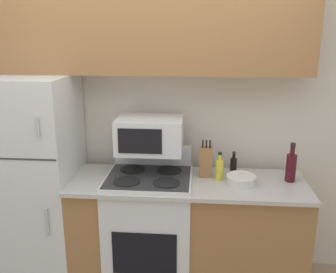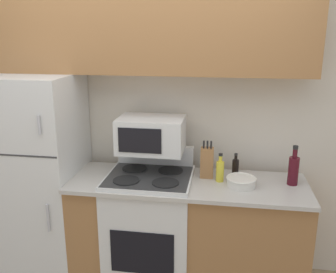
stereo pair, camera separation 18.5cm
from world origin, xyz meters
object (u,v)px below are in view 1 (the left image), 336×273
object	(u,v)px
knife_block	(206,161)
bottle_wine_red	(291,166)
refrigerator	(38,181)
microwave	(150,135)
stove	(150,229)
bowl	(241,179)
bottle_cooking_spray	(219,169)
bottle_soy_sauce	(233,165)

from	to	relation	value
knife_block	bottle_wine_red	bearing A→B (deg)	-4.13
refrigerator	microwave	xyz separation A→B (m)	(0.91, 0.06, 0.40)
stove	knife_block	size ratio (longest dim) A/B	3.74
stove	bowl	xyz separation A→B (m)	(0.69, -0.03, 0.47)
knife_block	bottle_cooking_spray	distance (m)	0.13
stove	bottle_soy_sauce	xyz separation A→B (m)	(0.65, 0.18, 0.50)
knife_block	bowl	size ratio (longest dim) A/B	1.34
refrigerator	bowl	xyz separation A→B (m)	(1.61, -0.08, 0.11)
microwave	bottle_wine_red	bearing A→B (deg)	-2.38
microwave	bottle_wine_red	size ratio (longest dim) A/B	1.68
knife_block	bottle_wine_red	xyz separation A→B (m)	(0.64, -0.05, -0.00)
stove	bottle_cooking_spray	bearing A→B (deg)	4.02
stove	bottle_soy_sauce	size ratio (longest dim) A/B	6.14
bowl	bottle_wine_red	bearing A→B (deg)	13.95
stove	microwave	world-z (taller)	microwave
bowl	bottle_cooking_spray	distance (m)	0.18
bottle_cooking_spray	bottle_wine_red	distance (m)	0.53
bottle_cooking_spray	knife_block	bearing A→B (deg)	146.91
stove	bowl	bearing A→B (deg)	-2.87
refrigerator	bottle_soy_sauce	world-z (taller)	refrigerator
bottle_wine_red	microwave	bearing A→B (deg)	177.62
knife_block	bottle_wine_red	world-z (taller)	bottle_wine_red
stove	knife_block	xyz separation A→B (m)	(0.43, 0.10, 0.55)
bottle_cooking_spray	bottle_wine_red	size ratio (longest dim) A/B	0.73
microwave	bowl	world-z (taller)	microwave
refrigerator	bottle_cooking_spray	bearing A→B (deg)	-0.33
bottle_cooking_spray	bottle_soy_sauce	distance (m)	0.18
stove	bowl	world-z (taller)	stove
refrigerator	bottle_cooking_spray	distance (m)	1.46
bottle_soy_sauce	stove	bearing A→B (deg)	-164.67
microwave	stove	bearing A→B (deg)	-88.62
knife_block	bottle_cooking_spray	bearing A→B (deg)	-33.09
stove	bottle_wine_red	bearing A→B (deg)	3.13
microwave	bottle_soy_sauce	bearing A→B (deg)	6.60
bowl	bottle_wine_red	xyz separation A→B (m)	(0.38, 0.09, 0.08)
bowl	bottle_soy_sauce	world-z (taller)	bottle_soy_sauce
stove	bottle_cooking_spray	size ratio (longest dim) A/B	5.03
refrigerator	bowl	bearing A→B (deg)	-2.88
refrigerator	bowl	size ratio (longest dim) A/B	7.69
microwave	refrigerator	bearing A→B (deg)	-176.40
bowl	refrigerator	bearing A→B (deg)	177.12
microwave	bottle_soy_sauce	xyz separation A→B (m)	(0.66, 0.08, -0.25)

